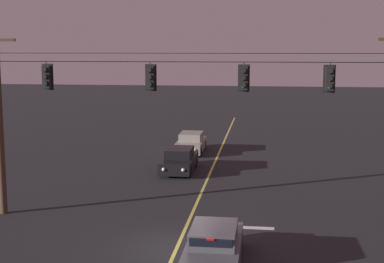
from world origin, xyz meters
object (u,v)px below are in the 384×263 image
(traffic_light_leftmost, at_px, (46,77))
(car_waiting_near_lane, at_px, (214,247))
(traffic_light_centre, at_px, (244,78))
(traffic_light_left_inner, at_px, (150,78))
(traffic_light_right_inner, at_px, (330,79))
(car_oncoming_lead, at_px, (179,161))
(car_oncoming_trailing, at_px, (191,143))

(traffic_light_leftmost, height_order, car_waiting_near_lane, traffic_light_leftmost)
(car_waiting_near_lane, bearing_deg, traffic_light_centre, 80.95)
(traffic_light_centre, relative_size, car_waiting_near_lane, 0.28)
(traffic_light_left_inner, bearing_deg, traffic_light_right_inner, 0.00)
(traffic_light_centre, xyz_separation_m, car_oncoming_lead, (-4.14, 9.51, -5.44))
(traffic_light_left_inner, distance_m, car_oncoming_lead, 10.96)
(car_oncoming_lead, bearing_deg, traffic_light_right_inner, -51.56)
(traffic_light_right_inner, bearing_deg, traffic_light_left_inner, 180.00)
(traffic_light_left_inner, distance_m, car_oncoming_trailing, 16.62)
(traffic_light_left_inner, bearing_deg, car_oncoming_lead, 91.62)
(traffic_light_right_inner, xyz_separation_m, car_waiting_near_lane, (-4.16, -4.70, -5.44))
(car_oncoming_trailing, bearing_deg, traffic_light_leftmost, -104.66)
(traffic_light_centre, bearing_deg, traffic_light_left_inner, 180.00)
(traffic_light_leftmost, bearing_deg, traffic_light_right_inner, 0.00)
(traffic_light_centre, height_order, car_oncoming_lead, traffic_light_centre)
(traffic_light_centre, distance_m, car_oncoming_lead, 11.71)
(traffic_light_right_inner, bearing_deg, car_oncoming_trailing, 116.00)
(traffic_light_leftmost, bearing_deg, traffic_light_centre, 0.00)
(traffic_light_leftmost, relative_size, traffic_light_left_inner, 1.00)
(traffic_light_leftmost, distance_m, traffic_light_left_inner, 4.49)
(traffic_light_left_inner, bearing_deg, car_oncoming_trailing, 91.40)
(traffic_light_left_inner, relative_size, traffic_light_right_inner, 1.00)
(traffic_light_left_inner, height_order, car_waiting_near_lane, traffic_light_left_inner)
(car_oncoming_trailing, bearing_deg, traffic_light_left_inner, -88.60)
(traffic_light_leftmost, distance_m, car_waiting_near_lane, 10.47)
(traffic_light_right_inner, relative_size, car_oncoming_trailing, 0.28)
(car_oncoming_lead, bearing_deg, car_waiting_near_lane, -76.59)
(traffic_light_leftmost, relative_size, car_oncoming_trailing, 0.28)
(traffic_light_leftmost, relative_size, traffic_light_centre, 1.00)
(traffic_light_left_inner, xyz_separation_m, car_oncoming_trailing, (-0.38, 15.70, -5.44))
(traffic_light_right_inner, bearing_deg, traffic_light_leftmost, 180.00)
(car_waiting_near_lane, distance_m, car_oncoming_trailing, 20.70)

